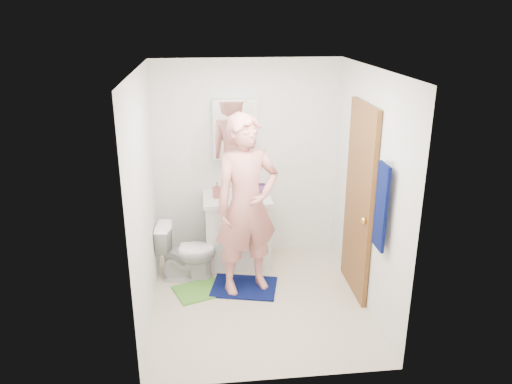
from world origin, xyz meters
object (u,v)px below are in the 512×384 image
toilet (187,251)px  man (247,206)px  vanity_cabinet (237,231)px  medicine_cabinet (235,129)px  soap_dispenser (217,190)px  toothbrush_cup (261,188)px  towel (381,207)px

toilet → man: bearing=-110.1°
man → vanity_cabinet: bearing=76.7°
medicine_cabinet → soap_dispenser: bearing=-134.6°
medicine_cabinet → vanity_cabinet: bearing=-90.0°
toilet → man: (0.65, -0.33, 0.66)m
vanity_cabinet → soap_dispenser: soap_dispenser is taller
toilet → toothbrush_cup: (0.90, 0.43, 0.57)m
medicine_cabinet → man: (0.05, -0.88, -0.61)m
towel → toilet: size_ratio=1.21×
towel → toilet: (-1.78, 1.16, -0.92)m
vanity_cabinet → soap_dispenser: bearing=-177.5°
soap_dispenser → man: man is taller
towel → toilet: 2.31m
medicine_cabinet → soap_dispenser: (-0.23, -0.24, -0.66)m
vanity_cabinet → soap_dispenser: 0.59m
medicine_cabinet → towel: (1.18, -1.71, -0.35)m
vanity_cabinet → man: bearing=-85.2°
vanity_cabinet → toothbrush_cup: (0.30, 0.11, 0.50)m
vanity_cabinet → toilet: 0.69m
medicine_cabinet → toothbrush_cup: size_ratio=5.53×
toilet → man: man is taller
towel → vanity_cabinet: bearing=128.5°
soap_dispenser → toothbrush_cup: 0.55m
towel → man: size_ratio=0.41×
toilet → vanity_cabinet: bearing=-54.7°
toilet → soap_dispenser: bearing=-42.5°
toothbrush_cup → man: man is taller
toothbrush_cup → toilet: bearing=-154.2°
towel → man: 1.42m
medicine_cabinet → toothbrush_cup: medicine_cabinet is taller
medicine_cabinet → toilet: 1.51m
toothbrush_cup → man: size_ratio=0.07×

